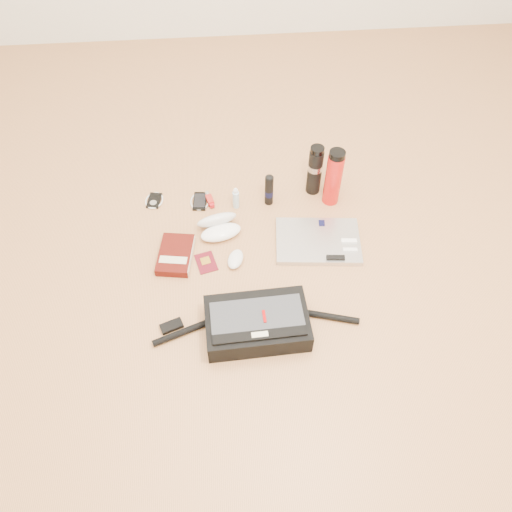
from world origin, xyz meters
The scene contains 14 objects.
ground centered at (0.00, 0.00, 0.00)m, with size 4.00×4.00×0.00m, color #B77D4C.
messenger_bag centered at (-0.03, -0.27, 0.05)m, with size 0.82×0.26×0.11m.
laptop centered at (0.29, 0.15, 0.01)m, with size 0.40×0.30×0.04m.
book centered at (-0.35, 0.12, 0.02)m, with size 0.17×0.24×0.04m.
passport centered at (-0.22, 0.08, 0.00)m, with size 0.11×0.13×0.01m.
mouse centered at (-0.09, 0.08, 0.02)m, with size 0.10×0.12×0.04m.
sunglasses_case centered at (-0.15, 0.25, 0.04)m, with size 0.22×0.20×0.11m.
ipod centered at (-0.46, 0.47, 0.01)m, with size 0.10×0.11×0.01m.
phone centered at (-0.24, 0.45, 0.01)m, with size 0.10×0.12×0.01m.
inhaler centered at (-0.19, 0.45, 0.01)m, with size 0.05×0.10×0.03m.
spray_bottle centered at (-0.07, 0.41, 0.05)m, with size 0.04×0.04×0.12m.
aerosol_can centered at (0.09, 0.42, 0.09)m, with size 0.05×0.05×0.17m.
thermos_black centered at (0.31, 0.49, 0.13)m, with size 0.09×0.09×0.27m.
thermos_red centered at (0.39, 0.41, 0.15)m, with size 0.09×0.09×0.30m.
Camera 1 is at (-0.11, -1.25, 1.73)m, focal length 35.00 mm.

